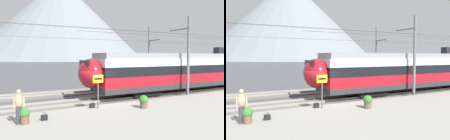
{
  "view_description": "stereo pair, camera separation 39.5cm",
  "coord_description": "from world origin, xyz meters",
  "views": [
    {
      "loc": [
        -6.49,
        -14.29,
        3.61
      ],
      "look_at": [
        3.05,
        3.55,
        2.32
      ],
      "focal_mm": 35.38,
      "sensor_mm": 36.0,
      "label": 1
    },
    {
      "loc": [
        -6.14,
        -14.47,
        3.61
      ],
      "look_at": [
        3.05,
        3.55,
        2.32
      ],
      "focal_mm": 35.38,
      "sensor_mm": 36.0,
      "label": 2
    }
  ],
  "objects": [
    {
      "name": "passenger_walking",
      "position": [
        -5.51,
        -3.02,
        1.28
      ],
      "size": [
        0.53,
        0.22,
        1.69
      ],
      "color": "#383842",
      "rests_on": "platform_slab"
    },
    {
      "name": "track_far",
      "position": [
        0.0,
        6.2,
        0.07
      ],
      "size": [
        120.0,
        3.0,
        0.28
      ],
      "color": "#6B6359",
      "rests_on": "ground"
    },
    {
      "name": "catenary_mast_mid",
      "position": [
        8.15,
        -0.56,
        3.77
      ],
      "size": [
        47.61,
        2.42,
        7.01
      ],
      "color": "slate",
      "rests_on": "ground"
    },
    {
      "name": "track_near",
      "position": [
        0.0,
        1.38,
        0.07
      ],
      "size": [
        120.0,
        3.0,
        0.28
      ],
      "color": "#6B6359",
      "rests_on": "ground"
    },
    {
      "name": "train_near_platform",
      "position": [
        11.11,
        1.38,
        2.22
      ],
      "size": [
        23.72,
        2.92,
        4.27
      ],
      "color": "#2D2D30",
      "rests_on": "track_near"
    },
    {
      "name": "ground_plane",
      "position": [
        0.0,
        0.0,
        0.0
      ],
      "size": [
        400.0,
        400.0,
        0.0
      ],
      "primitive_type": "plane",
      "color": "#4C4C51"
    },
    {
      "name": "potted_plant_by_shelter",
      "position": [
        1.71,
        -3.17,
        0.8
      ],
      "size": [
        0.59,
        0.59,
        0.83
      ],
      "color": "brown",
      "rests_on": "platform_slab"
    },
    {
      "name": "platform_sign",
      "position": [
        -0.83,
        -1.85,
        1.88
      ],
      "size": [
        0.7,
        0.08,
        2.11
      ],
      "color": "#59595B",
      "rests_on": "platform_slab"
    },
    {
      "name": "handbag_near_sign",
      "position": [
        -1.1,
        -1.56,
        0.48
      ],
      "size": [
        0.32,
        0.18,
        0.42
      ],
      "color": "black",
      "rests_on": "platform_slab"
    },
    {
      "name": "mountain_central_peak",
      "position": [
        48.61,
        192.27,
        37.68
      ],
      "size": [
        155.45,
        155.45,
        75.36
      ],
      "primitive_type": "cone",
      "color": "slate",
      "rests_on": "ground"
    },
    {
      "name": "platform_slab",
      "position": [
        0.0,
        -5.49,
        0.17
      ],
      "size": [
        120.0,
        8.98,
        0.33
      ],
      "primitive_type": "cube",
      "color": "gray",
      "rests_on": "ground"
    },
    {
      "name": "handbag_beside_passenger",
      "position": [
        -4.33,
        -2.92,
        0.48
      ],
      "size": [
        0.32,
        0.18,
        0.4
      ],
      "color": "black",
      "rests_on": "platform_slab"
    },
    {
      "name": "potted_plant_platform_edge",
      "position": [
        -5.27,
        -3.11,
        0.77
      ],
      "size": [
        0.5,
        0.5,
        0.78
      ],
      "color": "brown",
      "rests_on": "platform_slab"
    },
    {
      "name": "catenary_mast_far_side",
      "position": [
        10.78,
        7.92,
        3.83
      ],
      "size": [
        47.61,
        2.17,
        7.3
      ],
      "color": "slate",
      "rests_on": "ground"
    }
  ]
}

